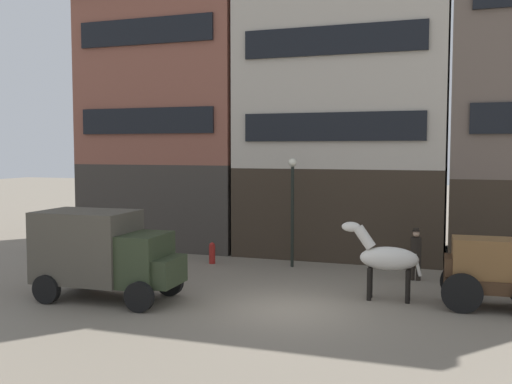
{
  "coord_description": "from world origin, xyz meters",
  "views": [
    {
      "loc": [
        4.33,
        -15.3,
        4.46
      ],
      "look_at": [
        -1.6,
        1.98,
        3.11
      ],
      "focal_mm": 40.73,
      "sensor_mm": 36.0,
      "label": 1
    }
  ],
  "objects_px": {
    "delivery_truck_near": "(104,252)",
    "fire_hydrant_curbside": "(212,253)",
    "draft_horse": "(386,258)",
    "pedestrian_officer": "(416,252)",
    "streetlamp_curbside": "(292,197)",
    "cargo_wagon": "(493,268)"
  },
  "relations": [
    {
      "from": "streetlamp_curbside",
      "to": "fire_hydrant_curbside",
      "type": "bearing_deg",
      "value": -172.58
    },
    {
      "from": "delivery_truck_near",
      "to": "fire_hydrant_curbside",
      "type": "xyz_separation_m",
      "value": [
        0.9,
        5.98,
        -1.0
      ]
    },
    {
      "from": "draft_horse",
      "to": "pedestrian_officer",
      "type": "height_order",
      "value": "draft_horse"
    },
    {
      "from": "cargo_wagon",
      "to": "fire_hydrant_curbside",
      "type": "distance_m",
      "value": 10.55
    },
    {
      "from": "cargo_wagon",
      "to": "draft_horse",
      "type": "bearing_deg",
      "value": -179.96
    },
    {
      "from": "cargo_wagon",
      "to": "draft_horse",
      "type": "distance_m",
      "value": 2.95
    },
    {
      "from": "cargo_wagon",
      "to": "draft_horse",
      "type": "xyz_separation_m",
      "value": [
        -2.95,
        -0.0,
        0.12
      ]
    },
    {
      "from": "pedestrian_officer",
      "to": "fire_hydrant_curbside",
      "type": "relative_size",
      "value": 2.16
    },
    {
      "from": "cargo_wagon",
      "to": "streetlamp_curbside",
      "type": "xyz_separation_m",
      "value": [
        -6.84,
        3.81,
        1.52
      ]
    },
    {
      "from": "pedestrian_officer",
      "to": "streetlamp_curbside",
      "type": "xyz_separation_m",
      "value": [
        -4.57,
        0.83,
        1.69
      ]
    },
    {
      "from": "pedestrian_officer",
      "to": "fire_hydrant_curbside",
      "type": "bearing_deg",
      "value": 176.86
    },
    {
      "from": "cargo_wagon",
      "to": "fire_hydrant_curbside",
      "type": "bearing_deg",
      "value": 161.15
    },
    {
      "from": "pedestrian_officer",
      "to": "streetlamp_curbside",
      "type": "distance_m",
      "value": 4.95
    },
    {
      "from": "delivery_truck_near",
      "to": "pedestrian_officer",
      "type": "height_order",
      "value": "delivery_truck_near"
    },
    {
      "from": "cargo_wagon",
      "to": "pedestrian_officer",
      "type": "height_order",
      "value": "cargo_wagon"
    },
    {
      "from": "cargo_wagon",
      "to": "delivery_truck_near",
      "type": "distance_m",
      "value": 11.17
    },
    {
      "from": "delivery_truck_near",
      "to": "streetlamp_curbside",
      "type": "relative_size",
      "value": 1.07
    },
    {
      "from": "delivery_truck_near",
      "to": "streetlamp_curbside",
      "type": "height_order",
      "value": "streetlamp_curbside"
    },
    {
      "from": "pedestrian_officer",
      "to": "fire_hydrant_curbside",
      "type": "distance_m",
      "value": 7.73
    },
    {
      "from": "fire_hydrant_curbside",
      "to": "streetlamp_curbside",
      "type": "bearing_deg",
      "value": 7.42
    },
    {
      "from": "pedestrian_officer",
      "to": "streetlamp_curbside",
      "type": "height_order",
      "value": "streetlamp_curbside"
    },
    {
      "from": "pedestrian_officer",
      "to": "cargo_wagon",
      "type": "bearing_deg",
      "value": -52.69
    }
  ]
}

